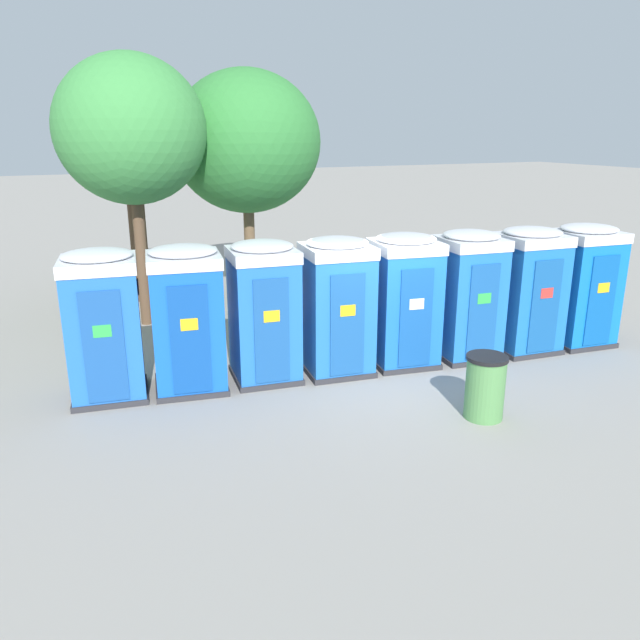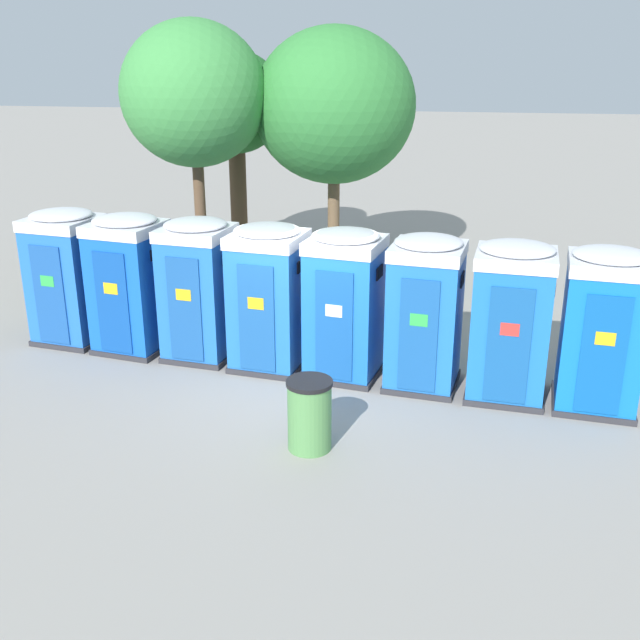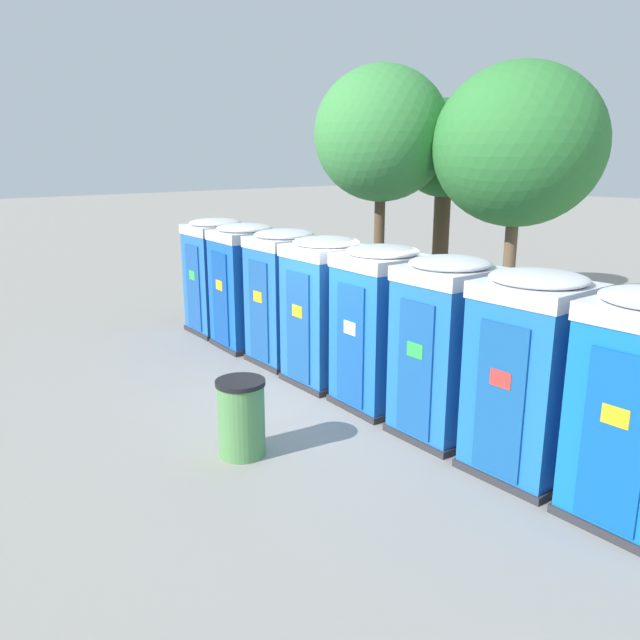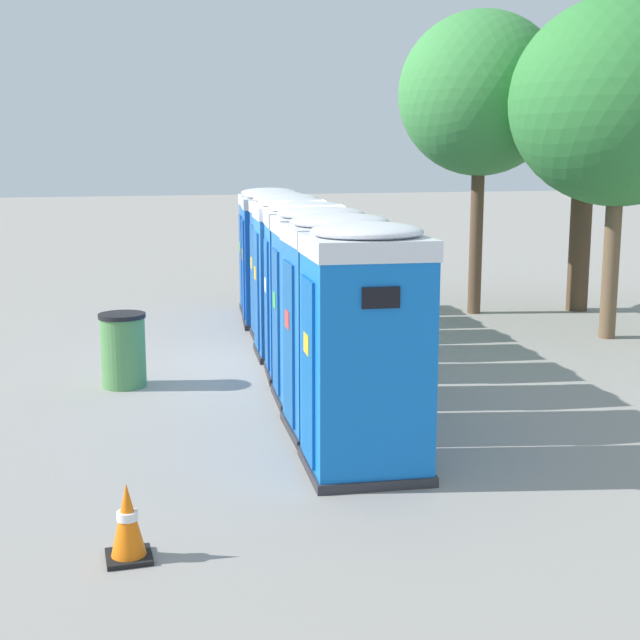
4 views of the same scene
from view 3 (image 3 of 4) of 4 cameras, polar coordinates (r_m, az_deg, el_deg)
ground_plane at (r=10.28m, az=0.83°, el=-7.13°), size 120.00×120.00×0.00m
portapotty_0 at (r=14.07m, az=-9.40°, el=4.04°), size 1.38×1.36×2.54m
portapotty_1 at (r=12.87m, az=-6.80°, el=3.17°), size 1.41×1.38×2.54m
portapotty_2 at (r=11.77m, az=-3.25°, el=2.19°), size 1.30×1.32×2.54m
portapotty_3 at (r=10.66m, az=0.53°, el=0.90°), size 1.35×1.34×2.54m
portapotty_4 at (r=9.67m, az=5.53°, el=-0.59°), size 1.37×1.37×2.54m
portapotty_5 at (r=8.73m, az=11.39°, el=-2.46°), size 1.29×1.33×2.54m
portapotty_6 at (r=7.94m, az=18.64°, el=-4.68°), size 1.34×1.30×2.54m
street_tree_0 at (r=15.58m, az=5.65°, el=16.50°), size 3.24×3.24×5.96m
street_tree_1 at (r=17.14m, az=11.35°, el=14.83°), size 2.52×2.52×5.31m
street_tree_2 at (r=14.81m, az=17.67°, el=14.92°), size 3.74×3.74×5.84m
trash_can at (r=8.29m, az=-7.19°, el=-8.83°), size 0.65×0.65×1.03m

